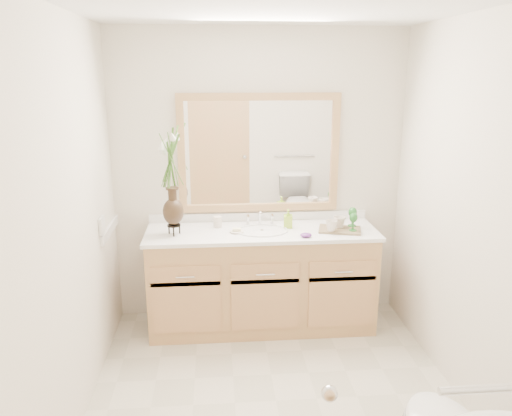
{
  "coord_description": "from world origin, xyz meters",
  "views": [
    {
      "loc": [
        -0.36,
        -2.75,
        2.06
      ],
      "look_at": [
        -0.08,
        0.65,
        1.12
      ],
      "focal_mm": 35.0,
      "sensor_mm": 36.0,
      "label": 1
    }
  ],
  "objects": [
    {
      "name": "tray",
      "position": [
        0.62,
        0.95,
        0.84
      ],
      "size": [
        0.37,
        0.3,
        0.02
      ],
      "primitive_type": "cube",
      "rotation": [
        0.0,
        0.0,
        -0.26
      ],
      "color": "brown",
      "rests_on": "counter"
    },
    {
      "name": "mug_right",
      "position": [
        0.62,
        0.98,
        0.89
      ],
      "size": [
        0.1,
        0.09,
        0.1
      ],
      "primitive_type": "imported",
      "rotation": [
        0.0,
        0.0,
        0.03
      ],
      "color": "beige",
      "rests_on": "tray"
    },
    {
      "name": "door",
      "position": [
        -0.3,
        -1.29,
        1.0
      ],
      "size": [
        0.8,
        0.03,
        2.0
      ],
      "primitive_type": "cube",
      "color": "tan",
      "rests_on": "floor"
    },
    {
      "name": "soap_dish",
      "position": [
        -0.2,
        0.97,
        0.84
      ],
      "size": [
        0.11,
        0.11,
        0.03
      ],
      "color": "beige",
      "rests_on": "counter"
    },
    {
      "name": "wall_back",
      "position": [
        0.0,
        1.3,
        1.2
      ],
      "size": [
        2.4,
        0.02,
        2.4
      ],
      "primitive_type": "cube",
      "color": "white",
      "rests_on": "floor"
    },
    {
      "name": "soap_bottle",
      "position": [
        0.22,
        1.07,
        0.9
      ],
      "size": [
        0.07,
        0.07,
        0.14
      ],
      "primitive_type": "imported",
      "rotation": [
        0.0,
        0.0,
        -0.13
      ],
      "color": "#97C82F",
      "rests_on": "counter"
    },
    {
      "name": "wall_left",
      "position": [
        -1.2,
        0.0,
        1.2
      ],
      "size": [
        0.02,
        2.6,
        2.4
      ],
      "primitive_type": "cube",
      "color": "white",
      "rests_on": "floor"
    },
    {
      "name": "floor",
      "position": [
        0.0,
        0.0,
        0.0
      ],
      "size": [
        2.6,
        2.6,
        0.0
      ],
      "primitive_type": "plane",
      "color": "beige",
      "rests_on": "ground"
    },
    {
      "name": "goblet_front",
      "position": [
        0.71,
        0.9,
        0.94
      ],
      "size": [
        0.06,
        0.06,
        0.14
      ],
      "color": "#236A26",
      "rests_on": "tray"
    },
    {
      "name": "ceiling",
      "position": [
        0.0,
        0.0,
        2.4
      ],
      "size": [
        2.4,
        2.6,
        0.02
      ],
      "primitive_type": "cube",
      "color": "white",
      "rests_on": "wall_back"
    },
    {
      "name": "wall_right",
      "position": [
        1.2,
        0.0,
        1.2
      ],
      "size": [
        0.02,
        2.6,
        2.4
      ],
      "primitive_type": "cube",
      "color": "white",
      "rests_on": "floor"
    },
    {
      "name": "sink",
      "position": [
        0.0,
        1.0,
        0.78
      ],
      "size": [
        0.38,
        0.34,
        0.23
      ],
      "color": "white",
      "rests_on": "counter"
    },
    {
      "name": "wall_front",
      "position": [
        0.0,
        -1.3,
        1.2
      ],
      "size": [
        2.4,
        0.02,
        2.4
      ],
      "primitive_type": "cube",
      "color": "white",
      "rests_on": "floor"
    },
    {
      "name": "purple_dish",
      "position": [
        0.32,
        0.82,
        0.85
      ],
      "size": [
        0.1,
        0.09,
        0.03
      ],
      "primitive_type": "ellipsoid",
      "rotation": [
        0.0,
        0.0,
        0.16
      ],
      "color": "#5C2776",
      "rests_on": "counter"
    },
    {
      "name": "vanity",
      "position": [
        0.0,
        1.01,
        0.4
      ],
      "size": [
        1.8,
        0.55,
        0.8
      ],
      "color": "tan",
      "rests_on": "floor"
    },
    {
      "name": "tumbler",
      "position": [
        -0.35,
        1.13,
        0.87
      ],
      "size": [
        0.07,
        0.07,
        0.09
      ],
      "primitive_type": "cylinder",
      "color": "beige",
      "rests_on": "counter"
    },
    {
      "name": "counter",
      "position": [
        0.0,
        1.01,
        0.82
      ],
      "size": [
        1.84,
        0.57,
        0.03
      ],
      "primitive_type": "cube",
      "color": "white",
      "rests_on": "vanity"
    },
    {
      "name": "mug_left",
      "position": [
        0.54,
        0.9,
        0.89
      ],
      "size": [
        0.11,
        0.1,
        0.09
      ],
      "primitive_type": "imported",
      "rotation": [
        0.0,
        0.0,
        0.21
      ],
      "color": "beige",
      "rests_on": "tray"
    },
    {
      "name": "mirror",
      "position": [
        0.0,
        1.28,
        1.41
      ],
      "size": [
        1.32,
        0.04,
        0.97
      ],
      "color": "white",
      "rests_on": "wall_back"
    },
    {
      "name": "flower_vase",
      "position": [
        -0.69,
        0.96,
        1.36
      ],
      "size": [
        0.19,
        0.19,
        0.77
      ],
      "rotation": [
        0.0,
        0.0,
        0.12
      ],
      "color": "black",
      "rests_on": "counter"
    },
    {
      "name": "goblet_back",
      "position": [
        0.73,
        1.02,
        0.95
      ],
      "size": [
        0.07,
        0.07,
        0.16
      ],
      "color": "#236A26",
      "rests_on": "tray"
    },
    {
      "name": "switch_plate",
      "position": [
        -1.19,
        0.76,
        0.98
      ],
      "size": [
        0.02,
        0.12,
        0.12
      ],
      "primitive_type": "cube",
      "color": "white",
      "rests_on": "wall_left"
    },
    {
      "name": "grab_bar",
      "position": [
        0.7,
        -1.27,
        0.95
      ],
      "size": [
        0.55,
        0.03,
        0.03
      ],
      "primitive_type": "cylinder",
      "rotation": [
        0.0,
        1.57,
        0.0
      ],
      "color": "silver",
      "rests_on": "wall_front"
    }
  ]
}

